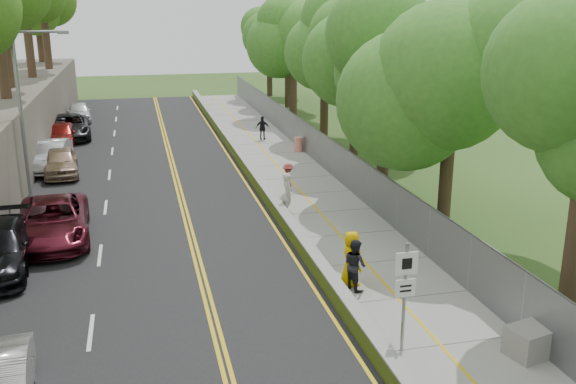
{
  "coord_description": "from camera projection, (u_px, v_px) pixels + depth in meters",
  "views": [
    {
      "loc": [
        -5.5,
        -17.3,
        9.08
      ],
      "look_at": [
        0.5,
        8.0,
        1.4
      ],
      "focal_mm": 40.0,
      "sensor_mm": 36.0,
      "label": 1
    }
  ],
  "objects": [
    {
      "name": "ground",
      "position": [
        332.0,
        307.0,
        19.93
      ],
      "size": [
        140.0,
        140.0,
        0.0
      ],
      "primitive_type": "plane",
      "color": "#33511E",
      "rests_on": "ground"
    },
    {
      "name": "road",
      "position": [
        144.0,
        188.0,
        32.73
      ],
      "size": [
        11.2,
        66.0,
        0.04
      ],
      "primitive_type": "cube",
      "color": "black",
      "rests_on": "ground"
    },
    {
      "name": "sidewalk",
      "position": [
        295.0,
        178.0,
        34.49
      ],
      "size": [
        4.2,
        66.0,
        0.05
      ],
      "primitive_type": "cube",
      "color": "gray",
      "rests_on": "ground"
    },
    {
      "name": "jersey_barrier",
      "position": [
        253.0,
        176.0,
        33.9
      ],
      "size": [
        0.42,
        66.0,
        0.6
      ],
      "primitive_type": "cube",
      "color": "#93D11E",
      "rests_on": "ground"
    },
    {
      "name": "chainlink_fence",
      "position": [
        333.0,
        158.0,
        34.67
      ],
      "size": [
        0.04,
        66.0,
        2.0
      ],
      "primitive_type": "cube",
      "color": "slate",
      "rests_on": "ground"
    },
    {
      "name": "trees_fenceside",
      "position": [
        378.0,
        44.0,
        33.5
      ],
      "size": [
        7.0,
        66.0,
        14.0
      ],
      "primitive_type": null,
      "color": "#458A2B",
      "rests_on": "ground"
    },
    {
      "name": "streetlight",
      "position": [
        25.0,
        104.0,
        29.37
      ],
      "size": [
        2.52,
        0.22,
        8.0
      ],
      "color": "gray",
      "rests_on": "ground"
    },
    {
      "name": "signpost",
      "position": [
        405.0,
        286.0,
        16.79
      ],
      "size": [
        0.62,
        0.09,
        3.1
      ],
      "color": "gray",
      "rests_on": "sidewalk"
    },
    {
      "name": "construction_barrel",
      "position": [
        298.0,
        144.0,
        40.49
      ],
      "size": [
        0.56,
        0.56,
        0.92
      ],
      "primitive_type": "cylinder",
      "color": "red",
      "rests_on": "sidewalk"
    },
    {
      "name": "concrete_block",
      "position": [
        531.0,
        341.0,
        17.02
      ],
      "size": [
        1.39,
        1.17,
        0.81
      ],
      "primitive_type": "cube",
      "rotation": [
        0.0,
        0.0,
        0.24
      ],
      "color": "slate",
      "rests_on": "sidewalk"
    },
    {
      "name": "car_2",
      "position": [
        53.0,
        221.0,
        25.19
      ],
      "size": [
        3.07,
        6.01,
        1.62
      ],
      "primitive_type": "imported",
      "rotation": [
        0.0,
        0.0,
        0.07
      ],
      "color": "#4C101C",
      "rests_on": "road"
    },
    {
      "name": "car_4",
      "position": [
        61.0,
        162.0,
        34.83
      ],
      "size": [
        2.18,
        4.58,
        1.51
      ],
      "primitive_type": "imported",
      "rotation": [
        0.0,
        0.0,
        0.09
      ],
      "color": "tan",
      "rests_on": "road"
    },
    {
      "name": "car_5",
      "position": [
        50.0,
        156.0,
        35.97
      ],
      "size": [
        2.07,
        5.06,
        1.63
      ],
      "primitive_type": "imported",
      "rotation": [
        0.0,
        0.0,
        -0.07
      ],
      "color": "silver",
      "rests_on": "road"
    },
    {
      "name": "car_6",
      "position": [
        70.0,
        127.0,
        44.41
      ],
      "size": [
        3.21,
        6.06,
        1.62
      ],
      "primitive_type": "imported",
      "rotation": [
        0.0,
        0.0,
        0.09
      ],
      "color": "black",
      "rests_on": "road"
    },
    {
      "name": "car_7",
      "position": [
        62.0,
        134.0,
        42.55
      ],
      "size": [
        2.05,
        4.64,
        1.32
      ],
      "primitive_type": "imported",
      "rotation": [
        0.0,
        0.0,
        -0.04
      ],
      "color": "maroon",
      "rests_on": "road"
    },
    {
      "name": "car_8",
      "position": [
        79.0,
        112.0,
        50.75
      ],
      "size": [
        2.12,
        4.49,
        1.48
      ],
      "primitive_type": "imported",
      "rotation": [
        0.0,
        0.0,
        0.09
      ],
      "color": "silver",
      "rests_on": "road"
    },
    {
      "name": "painter_0",
      "position": [
        351.0,
        258.0,
        21.15
      ],
      "size": [
        0.75,
        1.01,
        1.88
      ],
      "primitive_type": "imported",
      "rotation": [
        0.0,
        0.0,
        1.76
      ],
      "color": "#E6B100",
      "rests_on": "sidewalk"
    },
    {
      "name": "painter_1",
      "position": [
        288.0,
        193.0,
        28.36
      ],
      "size": [
        0.66,
        0.8,
        1.87
      ],
      "primitive_type": "imported",
      "rotation": [
        0.0,
        0.0,
        1.21
      ],
      "color": "beige",
      "rests_on": "sidewalk"
    },
    {
      "name": "painter_2",
      "position": [
        355.0,
        265.0,
        20.85
      ],
      "size": [
        0.89,
        1.0,
        1.71
      ],
      "primitive_type": "imported",
      "rotation": [
        0.0,
        0.0,
        1.91
      ],
      "color": "black",
      "rests_on": "sidewalk"
    },
    {
      "name": "painter_3",
      "position": [
        288.0,
        179.0,
        31.21
      ],
      "size": [
        0.61,
        1.03,
        1.58
      ],
      "primitive_type": "imported",
      "rotation": [
        0.0,
        0.0,
        1.54
      ],
      "color": "#953B35",
      "rests_on": "sidewalk"
    },
    {
      "name": "person_far",
      "position": [
        263.0,
        128.0,
        43.86
      ],
      "size": [
        1.03,
        0.7,
        1.62
      ],
      "primitive_type": "imported",
      "rotation": [
        0.0,
        0.0,
        2.79
      ],
      "color": "black",
      "rests_on": "sidewalk"
    }
  ]
}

